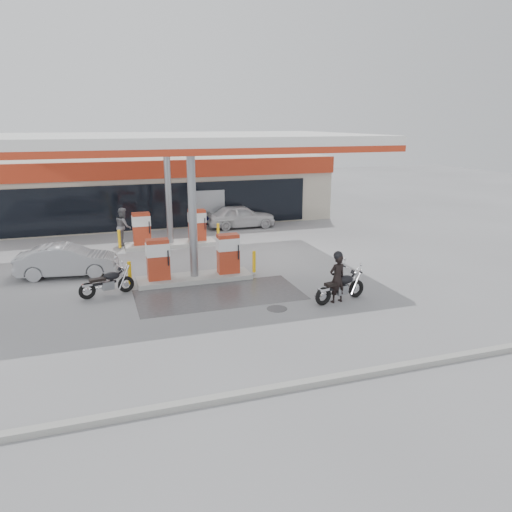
{
  "coord_description": "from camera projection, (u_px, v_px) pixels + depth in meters",
  "views": [
    {
      "loc": [
        -3.68,
        -16.76,
        6.13
      ],
      "look_at": [
        2.09,
        0.51,
        1.2
      ],
      "focal_mm": 35.0,
      "sensor_mm": 36.0,
      "label": 1
    }
  ],
  "objects": [
    {
      "name": "main_motorcycle",
      "position": [
        341.0,
        288.0,
        17.47
      ],
      "size": [
        2.14,
        0.84,
        1.11
      ],
      "rotation": [
        0.0,
        0.0,
        0.23
      ],
      "color": "black",
      "rests_on": "ground"
    },
    {
      "name": "attendant",
      "position": [
        123.0,
        226.0,
        25.39
      ],
      "size": [
        0.78,
        0.97,
        1.91
      ],
      "primitive_type": "imported",
      "rotation": [
        0.0,
        0.0,
        1.63
      ],
      "color": "#5B5B60",
      "rests_on": "ground"
    },
    {
      "name": "canopy",
      "position": [
        176.0,
        142.0,
        21.28
      ],
      "size": [
        16.0,
        10.02,
        5.51
      ],
      "color": "silver",
      "rests_on": "ground"
    },
    {
      "name": "store_building",
      "position": [
        150.0,
        187.0,
        32.14
      ],
      "size": [
        22.0,
        8.22,
        4.0
      ],
      "color": "beige",
      "rests_on": "ground"
    },
    {
      "name": "biker_main",
      "position": [
        337.0,
        278.0,
        17.27
      ],
      "size": [
        0.7,
        0.53,
        1.74
      ],
      "primitive_type": "imported",
      "rotation": [
        0.0,
        0.0,
        3.33
      ],
      "color": "black",
      "rests_on": "ground"
    },
    {
      "name": "hatchback_silver",
      "position": [
        67.0,
        261.0,
        20.29
      ],
      "size": [
        4.11,
        1.9,
        1.3
      ],
      "primitive_type": "imported",
      "rotation": [
        0.0,
        0.0,
        1.44
      ],
      "color": "#94969C",
      "rests_on": "ground"
    },
    {
      "name": "parked_motorcycle",
      "position": [
        108.0,
        283.0,
        18.04
      ],
      "size": [
        2.0,
        0.83,
        1.04
      ],
      "rotation": [
        0.0,
        0.0,
        0.25
      ],
      "color": "black",
      "rests_on": "ground"
    },
    {
      "name": "sedan_white",
      "position": [
        241.0,
        216.0,
        29.59
      ],
      "size": [
        4.09,
        1.78,
        1.37
      ],
      "primitive_type": "imported",
      "rotation": [
        0.0,
        0.0,
        1.53
      ],
      "color": "silver",
      "rests_on": "ground"
    },
    {
      "name": "parked_car_right",
      "position": [
        234.0,
        217.0,
        30.31
      ],
      "size": [
        3.96,
        2.98,
        1.0
      ],
      "primitive_type": "imported",
      "rotation": [
        0.0,
        0.0,
        1.99
      ],
      "color": "#16164A",
      "rests_on": "ground"
    },
    {
      "name": "wet_patch",
      "position": [
        219.0,
        295.0,
        18.23
      ],
      "size": [
        6.0,
        3.0,
        0.0
      ],
      "primitive_type": "cube",
      "color": "#4C4C4F",
      "rests_on": "ground"
    },
    {
      "name": "drain_cover",
      "position": [
        277.0,
        309.0,
        16.85
      ],
      "size": [
        0.7,
        0.7,
        0.01
      ],
      "primitive_type": "cylinder",
      "color": "#38383A",
      "rests_on": "ground"
    },
    {
      "name": "ground",
      "position": [
        206.0,
        296.0,
        18.08
      ],
      "size": [
        90.0,
        90.0,
        0.0
      ],
      "primitive_type": "plane",
      "color": "gray",
      "rests_on": "ground"
    },
    {
      "name": "parked_car_left",
      "position": [
        27.0,
        220.0,
        28.51
      ],
      "size": [
        5.02,
        3.22,
        1.35
      ],
      "primitive_type": "imported",
      "rotation": [
        0.0,
        0.0,
        1.26
      ],
      "color": "#989A9F",
      "rests_on": "ground"
    },
    {
      "name": "pump_island_near",
      "position": [
        194.0,
        263.0,
        19.72
      ],
      "size": [
        5.14,
        1.3,
        1.78
      ],
      "color": "#9E9E99",
      "rests_on": "ground"
    },
    {
      "name": "pump_island_far",
      "position": [
        170.0,
        232.0,
        25.21
      ],
      "size": [
        5.14,
        1.3,
        1.78
      ],
      "color": "#9E9E99",
      "rests_on": "ground"
    },
    {
      "name": "kerb",
      "position": [
        273.0,
        389.0,
        11.65
      ],
      "size": [
        28.0,
        0.25,
        0.15
      ],
      "primitive_type": "cube",
      "color": "gray",
      "rests_on": "ground"
    }
  ]
}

